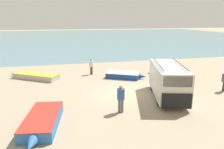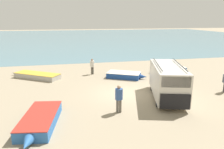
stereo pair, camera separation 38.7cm
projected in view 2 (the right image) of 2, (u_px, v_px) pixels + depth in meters
ground_plane at (124, 93)px, 16.40m from camera, size 200.00×200.00×0.00m
sea_water at (77, 37)px, 65.54m from camera, size 120.00×80.00×0.01m
parked_van at (167, 81)px, 15.16m from camera, size 3.26×5.55×2.48m
fishing_rowboat_0 at (40, 121)px, 11.40m from camera, size 2.20×4.68×0.60m
fishing_rowboat_1 at (125, 75)px, 20.67m from camera, size 3.74×2.86×0.53m
fishing_rowboat_2 at (36, 76)px, 20.58m from camera, size 4.94×3.78×0.49m
fishing_rowboat_3 at (170, 70)px, 22.47m from camera, size 4.02×2.16×0.64m
fisherman_0 at (92, 65)px, 21.80m from camera, size 0.42×0.42×1.59m
fisherman_1 at (119, 96)px, 12.88m from camera, size 0.45×0.45×1.71m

